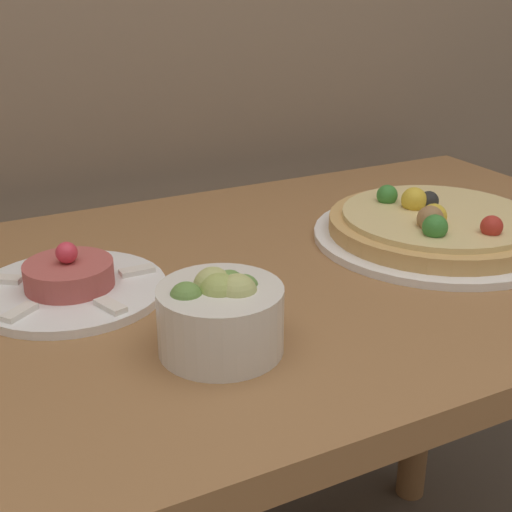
% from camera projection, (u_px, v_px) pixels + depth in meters
% --- Properties ---
extents(dining_table, '(1.27, 0.65, 0.74)m').
position_uv_depth(dining_table, '(212.00, 367.00, 0.87)').
color(dining_table, olive).
rests_on(dining_table, ground_plane).
extents(pizza_plate, '(0.33, 0.33, 0.07)m').
position_uv_depth(pizza_plate, '(437.00, 227.00, 0.94)').
color(pizza_plate, white).
rests_on(pizza_plate, dining_table).
extents(tartare_plate, '(0.21, 0.21, 0.06)m').
position_uv_depth(tartare_plate, '(70.00, 284.00, 0.79)').
color(tartare_plate, white).
rests_on(tartare_plate, dining_table).
extents(small_bowl, '(0.12, 0.12, 0.08)m').
position_uv_depth(small_bowl, '(221.00, 314.00, 0.67)').
color(small_bowl, silver).
rests_on(small_bowl, dining_table).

